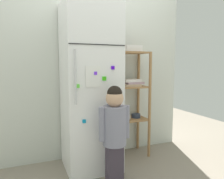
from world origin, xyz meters
name	(u,v)px	position (x,y,z in m)	size (l,w,h in m)	color
ground_plane	(100,165)	(0.00, 0.00, 0.00)	(6.00, 6.00, 0.00)	gray
kitchen_wall_back	(91,65)	(0.00, 0.34, 1.17)	(2.55, 0.03, 2.35)	silver
refrigerator	(90,87)	(-0.11, 0.02, 0.92)	(0.59, 0.62, 1.85)	white
child_standing	(114,125)	(0.00, -0.43, 0.59)	(0.31, 0.23, 0.97)	#3F3744
pantry_shelf_unit	(131,95)	(0.48, 0.15, 0.79)	(0.40, 0.33, 1.33)	#9E7247
fruit_bin	(131,49)	(0.47, 0.17, 1.37)	(0.22, 0.20, 0.08)	white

